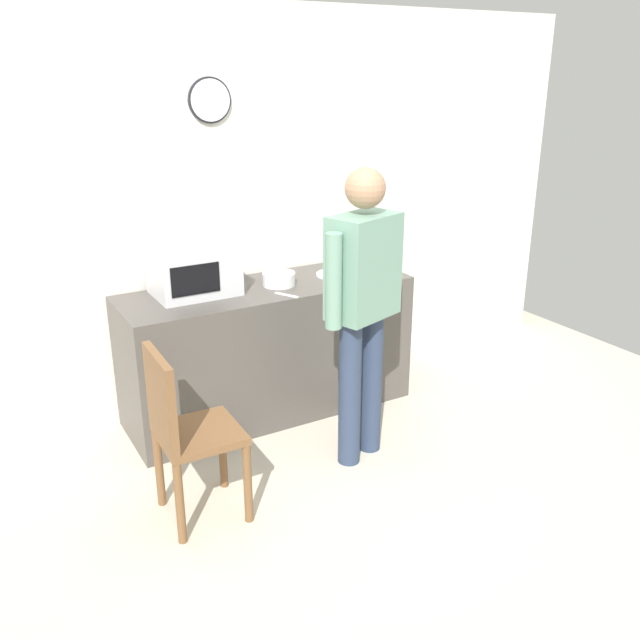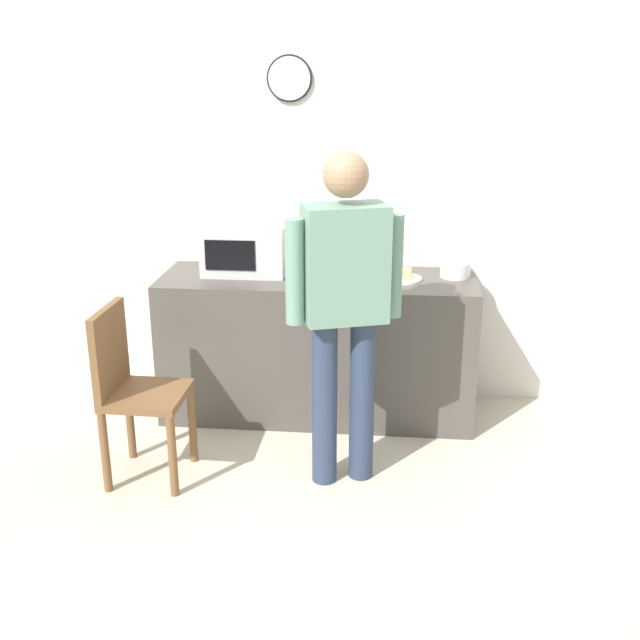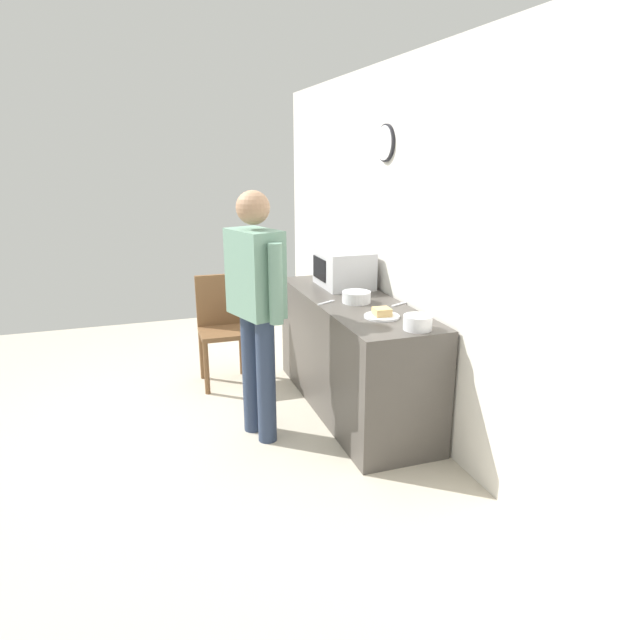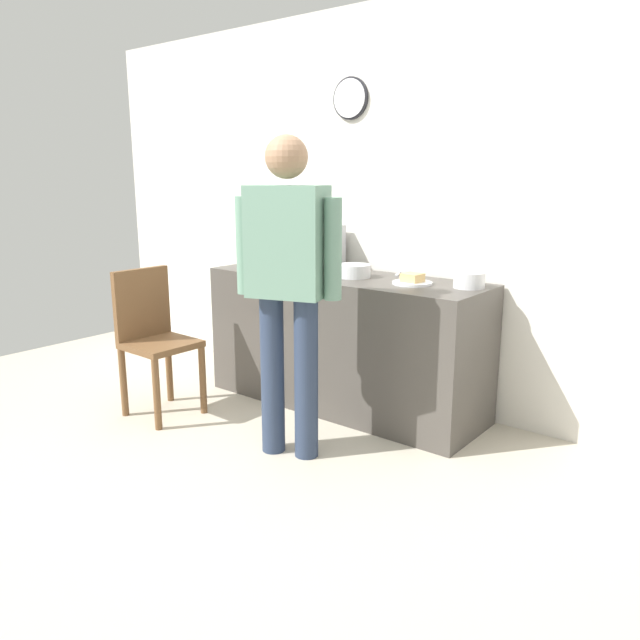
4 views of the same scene
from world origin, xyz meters
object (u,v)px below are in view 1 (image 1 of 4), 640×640
object	(u,v)px
salad_bowl	(366,259)
sandwich_plate	(334,272)
wooden_chair	(184,428)
person_standing	(363,296)
fork_utensil	(287,295)
microwave	(194,270)
spoon_utensil	(282,271)
cereal_bowl	(279,279)

from	to	relation	value
salad_bowl	sandwich_plate	bearing A→B (deg)	-163.41
sandwich_plate	wooden_chair	bearing A→B (deg)	-148.04
wooden_chair	salad_bowl	bearing A→B (deg)	29.37
person_standing	wooden_chair	xyz separation A→B (m)	(-1.10, -0.07, -0.49)
person_standing	wooden_chair	distance (m)	1.20
fork_utensil	wooden_chair	distance (m)	1.17
microwave	salad_bowl	xyz separation A→B (m)	(1.27, 0.00, -0.10)
spoon_utensil	wooden_chair	world-z (taller)	wooden_chair
cereal_bowl	wooden_chair	xyz separation A→B (m)	(-0.97, -0.86, -0.40)
sandwich_plate	spoon_utensil	size ratio (longest dim) A/B	1.41
wooden_chair	cereal_bowl	bearing A→B (deg)	41.52
cereal_bowl	fork_utensil	xyz separation A→B (m)	(-0.06, -0.22, -0.04)
microwave	cereal_bowl	xyz separation A→B (m)	(0.53, -0.10, -0.11)
microwave	sandwich_plate	distance (m)	0.97
sandwich_plate	salad_bowl	size ratio (longest dim) A/B	1.33
microwave	salad_bowl	bearing A→B (deg)	0.05
spoon_utensil	wooden_chair	size ratio (longest dim) A/B	0.18
sandwich_plate	spoon_utensil	bearing A→B (deg)	134.63
microwave	spoon_utensil	size ratio (longest dim) A/B	2.94
sandwich_plate	wooden_chair	distance (m)	1.68
microwave	person_standing	bearing A→B (deg)	-53.34
microwave	fork_utensil	size ratio (longest dim) A/B	2.94
person_standing	wooden_chair	size ratio (longest dim) A/B	1.83
cereal_bowl	person_standing	size ratio (longest dim) A/B	0.12
microwave	cereal_bowl	bearing A→B (deg)	-11.16
salad_bowl	person_standing	distance (m)	1.08
person_standing	spoon_utensil	bearing A→B (deg)	88.41
salad_bowl	person_standing	bearing A→B (deg)	-124.56
fork_utensil	wooden_chair	xyz separation A→B (m)	(-0.91, -0.64, -0.36)
microwave	salad_bowl	size ratio (longest dim) A/B	2.77
salad_bowl	fork_utensil	distance (m)	0.86
cereal_bowl	salad_bowl	bearing A→B (deg)	8.13
cereal_bowl	microwave	bearing A→B (deg)	168.84
sandwich_plate	salad_bowl	distance (m)	0.34
fork_utensil	person_standing	world-z (taller)	person_standing
sandwich_plate	cereal_bowl	xyz separation A→B (m)	(-0.42, -0.01, 0.02)
sandwich_plate	person_standing	distance (m)	0.85
salad_bowl	cereal_bowl	distance (m)	0.75
fork_utensil	person_standing	size ratio (longest dim) A/B	0.10
microwave	fork_utensil	bearing A→B (deg)	-34.26
fork_utensil	wooden_chair	bearing A→B (deg)	-145.00
salad_bowl	wooden_chair	bearing A→B (deg)	-150.63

